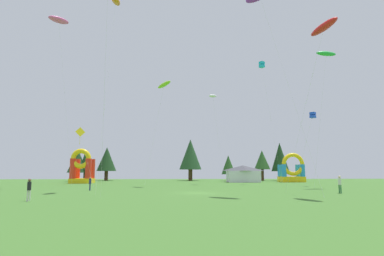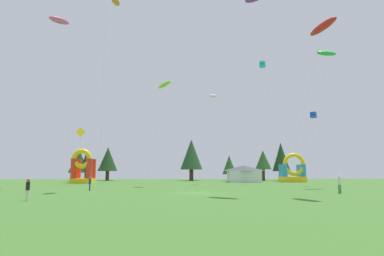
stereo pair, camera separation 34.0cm
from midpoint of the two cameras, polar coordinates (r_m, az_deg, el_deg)
ground_plane at (r=35.70m, az=1.23°, el=-11.31°), size 120.00×120.00×0.00m
kite_green_parafoil at (r=53.76m, az=22.65°, el=11.97°), size 4.87×1.96×20.21m
kite_cyan_box at (r=64.94m, az=12.37°, el=10.77°), size 4.44×3.03×23.16m
kite_yellow_diamond at (r=54.13m, az=-18.77°, el=-0.84°), size 3.19×1.26×8.87m
kite_red_parafoil at (r=35.72m, az=22.20°, el=16.11°), size 3.28×8.69×17.05m
kite_white_parafoil at (r=61.15m, az=3.91°, el=5.61°), size 3.45×4.53×16.70m
kite_orange_parafoil at (r=45.95m, az=-13.05°, el=20.80°), size 1.15×8.13×24.58m
kite_lime_parafoil at (r=52.90m, az=-4.68°, el=7.57°), size 4.62×5.55×16.81m
kite_pink_parafoil at (r=55.85m, az=-22.07°, el=17.03°), size 3.77×4.86×25.71m
kite_blue_box at (r=56.57m, az=20.62°, el=2.14°), size 2.97×3.12×11.85m
person_left_edge at (r=38.24m, az=24.62°, el=-8.73°), size 0.45×0.45×1.86m
person_near_camera at (r=29.14m, az=-26.51°, el=-9.35°), size 0.32×0.32×1.76m
person_midfield at (r=41.76m, az=-17.22°, el=-9.10°), size 0.38×0.38×1.63m
inflatable_red_slide at (r=72.71m, az=17.38°, el=-7.35°), size 4.97×3.62×6.10m
inflatable_blue_arch at (r=66.70m, az=-18.43°, el=-6.94°), size 4.03×4.05×6.57m
festival_tent at (r=69.89m, az=9.21°, el=-7.91°), size 6.52×4.41×3.49m
tree_row_0 at (r=80.97m, az=-19.08°, el=-5.47°), size 4.59×4.59×7.44m
tree_row_1 at (r=80.56m, az=-17.94°, el=-5.59°), size 2.52×2.52×6.72m
tree_row_2 at (r=82.85m, az=-14.40°, el=-5.33°), size 4.71×4.71×8.12m
tree_row_3 at (r=79.92m, az=0.01°, el=-4.67°), size 5.40×5.40×10.05m
tree_row_4 at (r=77.74m, az=6.67°, el=-6.43°), size 3.29×3.29×6.01m
tree_row_5 at (r=81.43m, az=12.46°, el=-5.49°), size 3.84×3.84×7.35m
tree_row_6 at (r=81.76m, az=15.43°, el=-4.93°), size 4.20×4.20×9.14m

